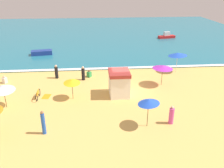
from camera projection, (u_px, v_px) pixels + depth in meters
ground_plane at (124, 90)px, 24.10m from camera, size 60.00×60.00×0.00m
ocean_water at (106, 33)px, 49.65m from camera, size 60.00×44.00×0.10m
wave_breaker_foam at (117, 68)px, 29.81m from camera, size 57.00×0.70×0.01m
lifeguard_cabana at (119, 83)px, 22.57m from camera, size 1.95×2.33×2.42m
beach_umbrella_0 at (178, 54)px, 28.16m from camera, size 2.89×2.88×2.43m
beach_umbrella_2 at (72, 81)px, 21.67m from camera, size 1.81×1.83×1.98m
beach_umbrella_3 at (149, 102)px, 17.31m from camera, size 1.89×1.86×2.35m
beach_umbrella_4 at (3, 88)px, 20.08m from camera, size 2.51×2.53×2.17m
beach_umbrella_6 at (163, 67)px, 24.48m from camera, size 2.16×2.15×2.20m
parked_bicycle at (38, 94)px, 22.27m from camera, size 0.09×1.82×0.76m
beachgoer_0 at (89, 74)px, 27.20m from camera, size 0.60×0.60×0.84m
beachgoer_1 at (56, 72)px, 26.71m from camera, size 0.47×0.47×1.58m
beachgoer_2 at (5, 80)px, 25.59m from camera, size 0.56×0.56×0.84m
beachgoer_3 at (83, 74)px, 26.21m from camera, size 0.38×0.38×1.59m
beachgoer_4 at (43, 123)px, 16.88m from camera, size 0.32×0.32×1.86m
beachgoer_8 at (171, 115)px, 18.20m from camera, size 0.53×0.53×1.52m
beach_towel_1 at (46, 96)px, 22.70m from camera, size 0.83×1.14×0.01m
small_boat_0 at (167, 36)px, 45.08m from camera, size 3.32×1.47×1.19m
small_boat_1 at (42, 53)px, 35.05m from camera, size 3.11×1.69×0.63m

